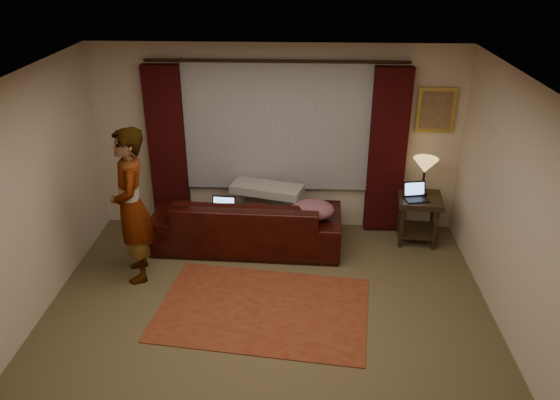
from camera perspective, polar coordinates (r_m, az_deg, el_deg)
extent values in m
cube|color=brown|center=(5.95, -1.51, -13.81)|extent=(5.00, 5.00, 0.01)
cube|color=silver|center=(4.75, -1.88, 11.29)|extent=(5.00, 5.00, 0.02)
cube|color=beige|center=(7.52, -0.33, 6.35)|extent=(5.00, 0.02, 2.60)
cube|color=beige|center=(5.94, -26.50, -1.89)|extent=(0.02, 5.00, 2.60)
cube|color=beige|center=(5.64, 24.62, -2.95)|extent=(0.02, 5.00, 2.60)
cube|color=#929198|center=(7.40, -0.36, 7.66)|extent=(2.50, 0.05, 1.80)
cube|color=black|center=(7.67, -11.67, 5.26)|extent=(0.50, 0.14, 2.30)
cube|color=black|center=(7.53, 11.14, 4.93)|extent=(0.50, 0.14, 2.30)
cylinder|color=black|center=(7.13, -0.40, 14.28)|extent=(0.04, 0.04, 3.40)
cube|color=#B7953B|center=(7.55, 15.99, 9.03)|extent=(0.50, 0.04, 0.60)
imported|color=black|center=(7.27, -3.42, -1.24)|extent=(2.53, 1.17, 1.00)
cube|color=gray|center=(7.23, -1.41, 3.09)|extent=(1.02, 0.63, 0.11)
ellipsoid|color=#7B4656|center=(7.04, 3.42, -1.09)|extent=(0.62, 0.51, 0.24)
cube|color=brown|center=(6.28, -1.79, -11.27)|extent=(2.50, 1.82, 0.01)
cube|color=black|center=(7.68, 14.18, -1.92)|extent=(0.63, 0.63, 0.66)
imported|color=gray|center=(6.62, -15.24, -0.62)|extent=(0.70, 0.70, 1.90)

